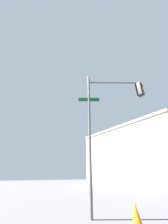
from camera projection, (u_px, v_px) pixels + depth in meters
traffic_signal_near at (113, 106)px, 6.47m from camera, size 2.27×2.91×6.48m
building_stucco at (148, 158)px, 26.95m from camera, size 18.20×19.86×9.75m
traffic_cone at (136, 216)px, 3.53m from camera, size 0.36×0.36×0.69m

